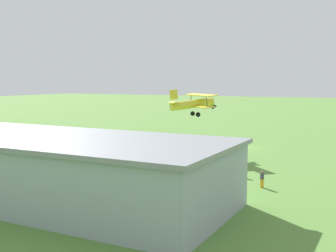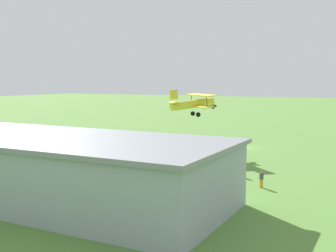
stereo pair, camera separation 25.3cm
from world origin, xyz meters
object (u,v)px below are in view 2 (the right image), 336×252
object	(u,v)px
biplane	(194,103)
car_orange	(28,154)
hangar	(55,168)
person_walking_on_apron	(261,179)
person_watching_takeoff	(90,157)
person_by_parked_cars	(239,169)

from	to	relation	value
biplane	car_orange	size ratio (longest dim) A/B	1.62
hangar	biplane	bearing A→B (deg)	-92.37
biplane	hangar	bearing A→B (deg)	87.63
car_orange	person_walking_on_apron	world-z (taller)	person_walking_on_apron
biplane	car_orange	distance (m)	22.68
person_watching_takeoff	person_by_parked_cars	distance (m)	18.55
hangar	car_orange	bearing A→B (deg)	-38.61
hangar	person_watching_takeoff	bearing A→B (deg)	-62.73
car_orange	person_watching_takeoff	distance (m)	8.18
hangar	biplane	world-z (taller)	biplane
biplane	person_by_parked_cars	distance (m)	16.17
person_watching_takeoff	person_walking_on_apron	distance (m)	21.99
hangar	car_orange	world-z (taller)	hangar
car_orange	person_by_parked_cars	world-z (taller)	person_by_parked_cars
person_by_parked_cars	biplane	bearing A→B (deg)	-48.28
hangar	person_by_parked_cars	world-z (taller)	hangar
person_by_parked_cars	car_orange	bearing A→B (deg)	6.97
hangar	biplane	distance (m)	26.99
hangar	person_walking_on_apron	size ratio (longest dim) A/B	18.93
hangar	person_walking_on_apron	xyz separation A→B (m)	(-14.39, -11.88, -1.92)
person_watching_takeoff	car_orange	bearing A→B (deg)	15.76
biplane	person_by_parked_cars	size ratio (longest dim) A/B	4.68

